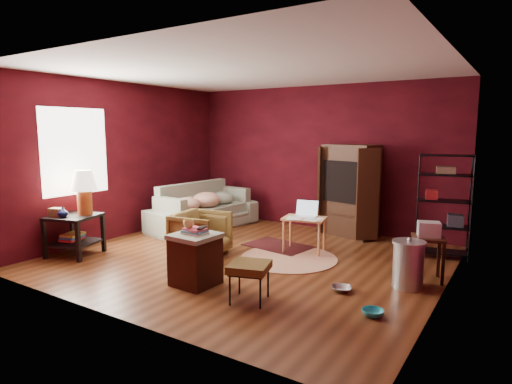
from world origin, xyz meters
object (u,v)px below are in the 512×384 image
Objects in this scene: sofa at (203,206)px; wire_shelving at (445,202)px; armchair at (201,232)px; tv_armoire at (349,188)px; side_table at (79,205)px; hamper at (195,258)px; laptop_desk at (305,221)px.

wire_shelving is (4.35, 0.46, 0.43)m from sofa.
wire_shelving is at bearing -65.93° from armchair.
armchair is at bearing -105.33° from tv_armoire.
tv_armoire is (1.43, 2.54, 0.49)m from armchair.
wire_shelving reaches higher than side_table.
tv_armoire is at bearing -57.36° from sofa.
sofa is at bearing 127.81° from hamper.
laptop_desk is at bearing -167.02° from wire_shelving.
hamper is at bearing -114.61° from laptop_desk.
side_table reaches higher than hamper.
armchair is 1.65m from laptop_desk.
laptop_desk is 0.48× the size of tv_armoire.
side_table is 0.84× the size of wire_shelving.
laptop_desk is (1.24, 1.09, 0.12)m from armchair.
sofa is 1.35× the size of tv_armoire.
side_table is 2.43m from hamper.
hamper is (2.39, -0.05, -0.46)m from side_table.
armchair is (1.19, -1.50, -0.06)m from sofa.
side_table is at bearing -117.52° from tv_armoire.
sofa is at bearing 30.65° from armchair.
side_table is 5.62m from wire_shelving.
side_table reaches higher than sofa.
tv_armoire is (0.19, 1.45, 0.37)m from laptop_desk.
hamper is 3.63m from tv_armoire.
hamper is (1.93, -2.48, -0.10)m from sofa.
tv_armoire is at bearing 150.01° from wire_shelving.
side_table is (-0.46, -2.44, 0.35)m from sofa.
wire_shelving reaches higher than hamper.
tv_armoire is 1.06× the size of wire_shelving.
laptop_desk is (2.43, -0.41, 0.06)m from sofa.
wire_shelving is (2.42, 2.95, 0.53)m from hamper.
sofa is 1.71× the size of side_table.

